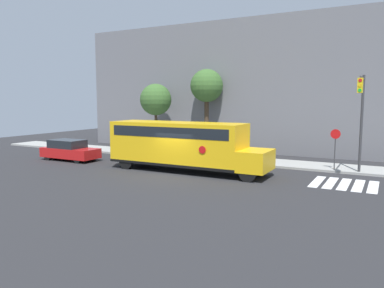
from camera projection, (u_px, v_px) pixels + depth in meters
ground_plane at (174, 174)px, 22.72m from camera, size 60.00×60.00×0.00m
sidewalk_strip at (218, 159)px, 28.41m from camera, size 44.00×3.00×0.15m
building_backdrop at (248, 87)px, 33.46m from camera, size 32.00×4.00×11.33m
crosswalk_stripes at (344, 184)px, 20.07m from camera, size 3.30×3.20×0.01m
school_bus at (182, 143)px, 23.64m from camera, size 10.45×2.57×3.10m
parked_car at (69, 150)px, 28.03m from camera, size 4.53×1.80×1.53m
stop_sign at (335, 145)px, 23.39m from camera, size 0.60×0.10×2.69m
traffic_light at (361, 111)px, 21.66m from camera, size 0.28×2.75×5.97m
tree_near_sidewalk at (156, 100)px, 33.34m from camera, size 2.81×2.81×5.94m
tree_far_sidewalk at (207, 87)px, 32.14m from camera, size 2.82×2.82×7.14m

